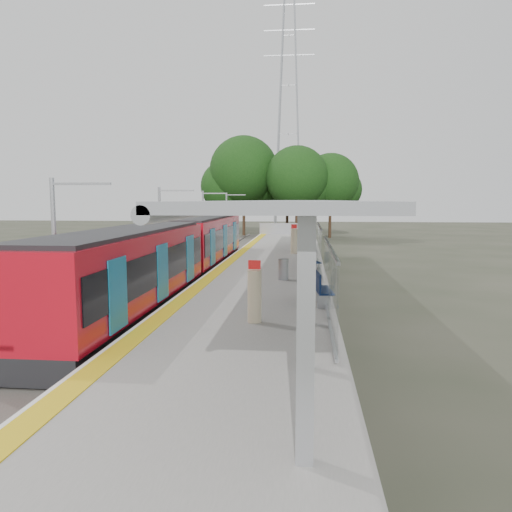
{
  "coord_description": "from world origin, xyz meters",
  "views": [
    {
      "loc": [
        1.99,
        -8.69,
        4.68
      ],
      "look_at": [
        -0.12,
        12.31,
        2.3
      ],
      "focal_mm": 35.0,
      "sensor_mm": 36.0,
      "label": 1
    }
  ],
  "objects_px": {
    "info_pillar_far": "(294,241)",
    "bench_far": "(297,244)",
    "litter_bin": "(283,269)",
    "bench_mid": "(312,260)",
    "info_pillar_near": "(254,295)",
    "train": "(176,252)",
    "bench_near": "(321,287)"
  },
  "relations": [
    {
      "from": "info_pillar_far",
      "to": "bench_far",
      "type": "bearing_deg",
      "value": 62.65
    },
    {
      "from": "info_pillar_far",
      "to": "litter_bin",
      "type": "xyz_separation_m",
      "value": [
        -0.2,
        -11.34,
        -0.39
      ]
    },
    {
      "from": "bench_mid",
      "to": "bench_far",
      "type": "distance_m",
      "value": 9.61
    },
    {
      "from": "bench_far",
      "to": "litter_bin",
      "type": "relative_size",
      "value": 1.5
    },
    {
      "from": "bench_far",
      "to": "litter_bin",
      "type": "height_order",
      "value": "litter_bin"
    },
    {
      "from": "info_pillar_near",
      "to": "train",
      "type": "bearing_deg",
      "value": 118.51
    },
    {
      "from": "info_pillar_near",
      "to": "bench_mid",
      "type": "bearing_deg",
      "value": 82.5
    },
    {
      "from": "train",
      "to": "bench_far",
      "type": "xyz_separation_m",
      "value": [
        5.87,
        11.61,
        -0.55
      ]
    },
    {
      "from": "bench_far",
      "to": "info_pillar_far",
      "type": "bearing_deg",
      "value": -77.82
    },
    {
      "from": "bench_near",
      "to": "bench_far",
      "type": "bearing_deg",
      "value": 87.35
    },
    {
      "from": "bench_mid",
      "to": "info_pillar_near",
      "type": "xyz_separation_m",
      "value": [
        -1.84,
        -11.75,
        0.31
      ]
    },
    {
      "from": "bench_mid",
      "to": "litter_bin",
      "type": "height_order",
      "value": "litter_bin"
    },
    {
      "from": "bench_near",
      "to": "bench_mid",
      "type": "height_order",
      "value": "bench_near"
    },
    {
      "from": "bench_near",
      "to": "info_pillar_far",
      "type": "relative_size",
      "value": 0.87
    },
    {
      "from": "bench_mid",
      "to": "info_pillar_near",
      "type": "distance_m",
      "value": 11.89
    },
    {
      "from": "bench_near",
      "to": "litter_bin",
      "type": "height_order",
      "value": "bench_near"
    },
    {
      "from": "bench_mid",
      "to": "bench_far",
      "type": "bearing_deg",
      "value": 74.83
    },
    {
      "from": "bench_near",
      "to": "info_pillar_near",
      "type": "relative_size",
      "value": 0.93
    },
    {
      "from": "bench_far",
      "to": "litter_bin",
      "type": "xyz_separation_m",
      "value": [
        -0.41,
        -13.16,
        -0.02
      ]
    },
    {
      "from": "bench_mid",
      "to": "info_pillar_far",
      "type": "relative_size",
      "value": 0.73
    },
    {
      "from": "bench_mid",
      "to": "bench_far",
      "type": "relative_size",
      "value": 1.01
    },
    {
      "from": "info_pillar_far",
      "to": "litter_bin",
      "type": "height_order",
      "value": "info_pillar_far"
    },
    {
      "from": "litter_bin",
      "to": "train",
      "type": "bearing_deg",
      "value": 164.23
    },
    {
      "from": "bench_mid",
      "to": "litter_bin",
      "type": "distance_m",
      "value": 3.83
    },
    {
      "from": "info_pillar_far",
      "to": "info_pillar_near",
      "type": "bearing_deg",
      "value": -113.1
    },
    {
      "from": "bench_near",
      "to": "bench_far",
      "type": "height_order",
      "value": "bench_near"
    },
    {
      "from": "bench_mid",
      "to": "info_pillar_near",
      "type": "relative_size",
      "value": 0.78
    },
    {
      "from": "train",
      "to": "info_pillar_far",
      "type": "relative_size",
      "value": 13.65
    },
    {
      "from": "bench_near",
      "to": "bench_mid",
      "type": "distance_m",
      "value": 8.97
    },
    {
      "from": "train",
      "to": "info_pillar_far",
      "type": "bearing_deg",
      "value": 59.93
    },
    {
      "from": "train",
      "to": "bench_far",
      "type": "relative_size",
      "value": 18.92
    },
    {
      "from": "litter_bin",
      "to": "bench_mid",
      "type": "bearing_deg",
      "value": 69.6
    }
  ]
}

